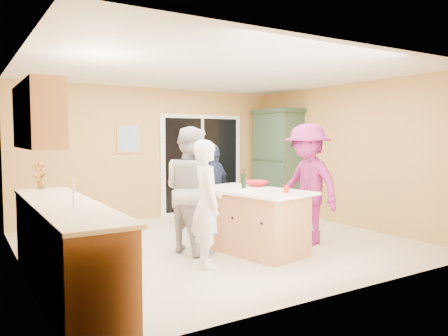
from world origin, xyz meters
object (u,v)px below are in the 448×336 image
green_hutch (278,163)px  woman_white (207,203)px  woman_navy (213,191)px  woman_magenta (307,184)px  kitchen_island (252,222)px  woman_grey (191,190)px

green_hutch → woman_white: 4.16m
woman_navy → woman_magenta: woman_magenta is taller
woman_white → woman_navy: woman_white is taller
woman_white → woman_magenta: 1.90m
kitchen_island → woman_white: 1.01m
woman_white → woman_magenta: bearing=-68.4°
green_hutch → woman_navy: (-2.35, -1.28, -0.32)m
woman_white → woman_magenta: (1.88, 0.22, 0.12)m
woman_navy → green_hutch: bearing=179.2°
woman_white → green_hutch: bearing=-35.8°
kitchen_island → woman_magenta: size_ratio=1.01×
woman_navy → woman_white: bearing=27.5°
green_hutch → woman_grey: bearing=-148.2°
woman_white → woman_navy: (0.87, 1.34, -0.04)m
woman_white → woman_navy: bearing=-18.1°
kitchen_island → green_hutch: 3.36m
woman_navy → woman_magenta: (1.01, -1.12, 0.16)m
green_hutch → woman_magenta: bearing=-119.1°
kitchen_island → woman_white: woman_white is taller
kitchen_island → woman_white: (-0.90, -0.28, 0.38)m
woman_white → kitchen_island: bearing=-57.6°
woman_white → woman_magenta: size_ratio=0.87×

